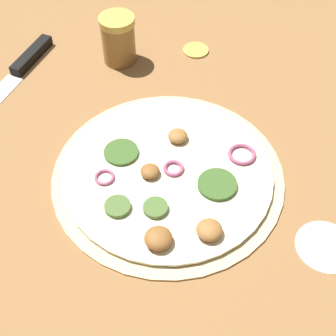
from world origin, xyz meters
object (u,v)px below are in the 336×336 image
pizza (169,175)px  loose_cap (196,49)px  knife (22,67)px  spice_jar (118,39)px

pizza → loose_cap: (-0.13, -0.28, -0.00)m
knife → loose_cap: bearing=122.8°
pizza → loose_cap: bearing=-114.3°
spice_jar → loose_cap: bearing=175.8°
pizza → spice_jar: size_ratio=3.86×
spice_jar → loose_cap: size_ratio=1.82×
spice_jar → loose_cap: spice_jar is taller
pizza → knife: bearing=-57.9°
loose_cap → pizza: bearing=65.7°
pizza → spice_jar: (0.01, -0.29, 0.04)m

